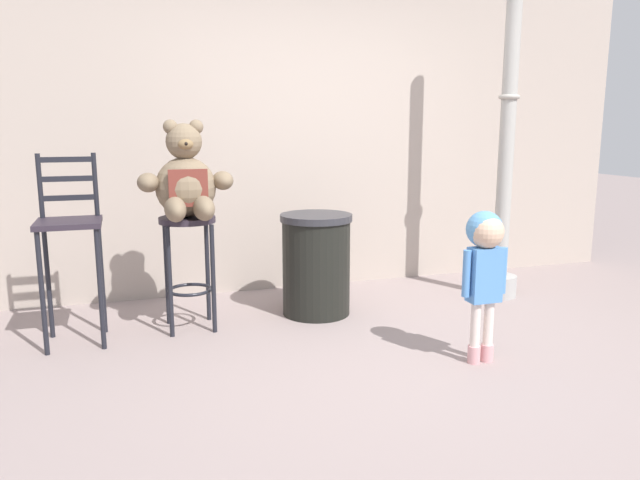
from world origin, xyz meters
name	(u,v)px	position (x,y,z in m)	size (l,w,h in m)	color
ground_plane	(396,365)	(0.00, 0.00, 0.00)	(24.00, 24.00, 0.00)	gray
building_wall	(299,91)	(0.00, 2.09, 1.73)	(6.37, 0.30, 3.46)	#B2A296
bar_stool_with_teddy	(188,250)	(-1.10, 1.09, 0.57)	(0.39, 0.39, 0.81)	#2A232D
teddy_bear	(186,183)	(-1.10, 1.06, 1.05)	(0.65, 0.58, 0.67)	#7C6850
child_walking	(485,254)	(0.52, -0.10, 0.68)	(0.30, 0.24, 0.93)	#DC9CA0
trash_bin	(316,264)	(-0.15, 1.14, 0.39)	(0.55, 0.55, 0.77)	black
lamppost	(506,162)	(1.48, 1.12, 1.14)	(0.29, 0.29, 2.86)	#A5A4A2
bar_chair_empty	(70,235)	(-1.86, 1.04, 0.73)	(0.40, 0.40, 1.25)	#2A232D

